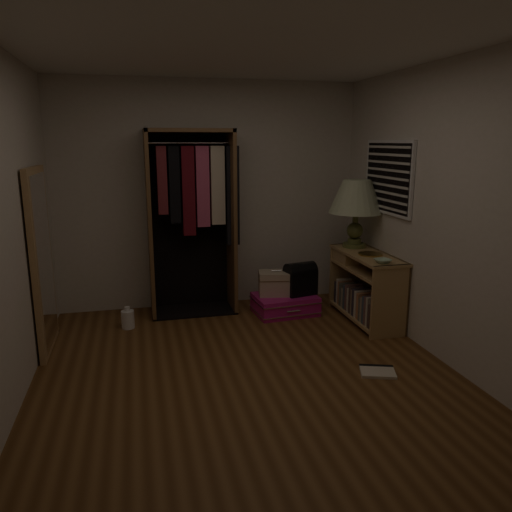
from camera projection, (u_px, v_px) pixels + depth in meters
name	position (u px, v px, depth m)	size (l,w,h in m)	color
ground	(248.00, 375.00, 4.19)	(4.00, 4.00, 0.00)	#593619
room_walls	(255.00, 196.00, 3.91)	(3.52, 4.02, 2.60)	beige
console_bookshelf	(364.00, 284.00, 5.44)	(0.42, 1.12, 0.75)	#A88451
open_wardrobe	(194.00, 207.00, 5.55)	(1.01, 0.50, 2.05)	brown
floor_mirror	(42.00, 261.00, 4.55)	(0.06, 0.80, 1.70)	tan
pink_suitcase	(285.00, 304.00, 5.68)	(0.74, 0.56, 0.21)	#BD1775
train_case	(276.00, 283.00, 5.66)	(0.44, 0.34, 0.29)	tan
black_bag	(300.00, 278.00, 5.66)	(0.38, 0.29, 0.37)	black
table_lamp	(356.00, 198.00, 5.52)	(0.79, 0.79, 0.76)	#50592B
brass_tray	(370.00, 254.00, 5.26)	(0.28, 0.28, 0.01)	olive
ceramic_bowl	(383.00, 261.00, 4.90)	(0.16, 0.16, 0.04)	#A6C8A8
white_jug	(128.00, 319.00, 5.23)	(0.18, 0.18, 0.23)	white
floor_book	(377.00, 371.00, 4.24)	(0.35, 0.31, 0.03)	beige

